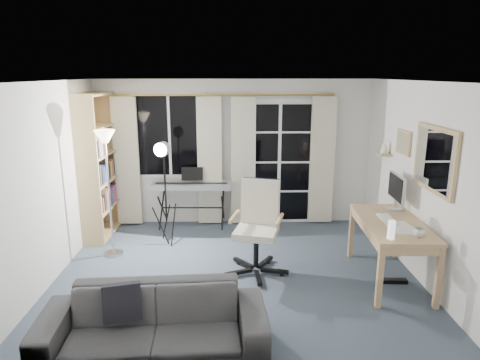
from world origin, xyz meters
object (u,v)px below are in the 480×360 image
object	(u,v)px
desk	(392,229)
sofa	(153,314)
bookshelf	(95,170)
mug	(419,232)
office_chair	(258,218)
torchiere_lamp	(106,156)
studio_light	(163,161)
keyboard_piano	(192,186)
monitor	(397,189)

from	to	relation	value
desk	sofa	size ratio (longest dim) A/B	0.71
bookshelf	mug	xyz separation A→B (m)	(4.11, -2.11, -0.23)
office_chair	desk	world-z (taller)	office_chair
bookshelf	torchiere_lamp	size ratio (longest dim) A/B	1.26
mug	sofa	size ratio (longest dim) A/B	0.06
bookshelf	torchiere_lamp	xyz separation A→B (m)	(0.41, -0.77, 0.37)
desk	mug	world-z (taller)	mug
mug	sofa	world-z (taller)	mug
studio_light	sofa	size ratio (longest dim) A/B	0.77
desk	sofa	world-z (taller)	sofa
office_chair	sofa	distance (m)	2.04
keyboard_piano	sofa	bearing A→B (deg)	-89.66
torchiere_lamp	monitor	distance (m)	3.83
office_chair	desk	xyz separation A→B (m)	(1.59, -0.35, -0.03)
bookshelf	monitor	distance (m)	4.36
desk	mug	distance (m)	0.53
bookshelf	studio_light	size ratio (longest dim) A/B	1.40
office_chair	monitor	world-z (taller)	monitor
monitor	desk	bearing A→B (deg)	-110.74
office_chair	sofa	world-z (taller)	office_chair
keyboard_piano	mug	xyz separation A→B (m)	(2.67, -2.38, 0.11)
keyboard_piano	desk	size ratio (longest dim) A/B	0.90
torchiere_lamp	keyboard_piano	world-z (taller)	torchiere_lamp
monitor	mug	size ratio (longest dim) A/B	4.40
desk	mug	xyz separation A→B (m)	(0.10, -0.50, 0.16)
keyboard_piano	studio_light	distance (m)	0.94
bookshelf	torchiere_lamp	world-z (taller)	bookshelf
mug	desk	bearing A→B (deg)	101.31
studio_light	office_chair	distance (m)	1.67
monitor	mug	world-z (taller)	monitor
torchiere_lamp	mug	world-z (taller)	torchiere_lamp
office_chair	sofa	bearing A→B (deg)	-106.91
mug	sofa	bearing A→B (deg)	-162.41
bookshelf	keyboard_piano	xyz separation A→B (m)	(1.44, 0.27, -0.34)
bookshelf	sofa	bearing A→B (deg)	-63.97
office_chair	mug	size ratio (longest dim) A/B	9.47
bookshelf	studio_light	distance (m)	1.19
desk	bookshelf	bearing A→B (deg)	161.01
torchiere_lamp	keyboard_piano	distance (m)	1.63
bookshelf	mug	bearing A→B (deg)	-25.68
studio_light	mug	distance (m)	3.48
mug	studio_light	bearing A→B (deg)	150.60
torchiere_lamp	studio_light	bearing A→B (deg)	27.65
bookshelf	torchiere_lamp	distance (m)	0.95
keyboard_piano	desk	distance (m)	3.18
keyboard_piano	torchiere_lamp	bearing A→B (deg)	-132.98
torchiere_lamp	studio_light	distance (m)	0.79
studio_light	monitor	world-z (taller)	studio_light
studio_light	mug	bearing A→B (deg)	-13.36
torchiere_lamp	desk	xyz separation A→B (m)	(3.60, -0.83, -0.75)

